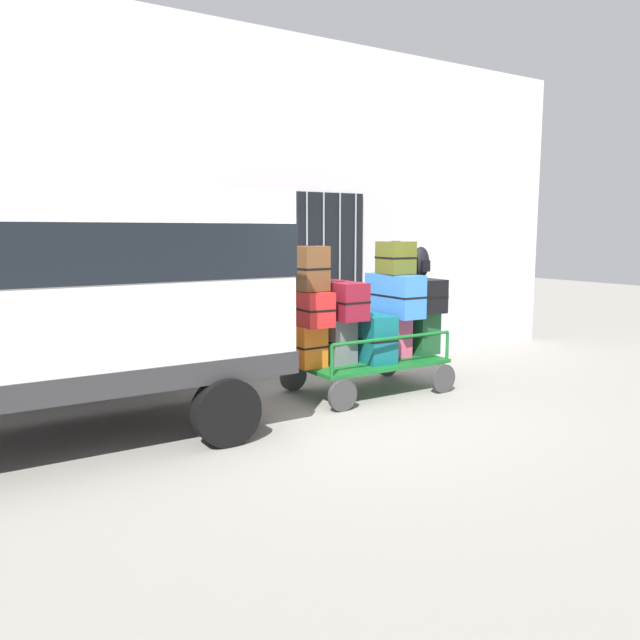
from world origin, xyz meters
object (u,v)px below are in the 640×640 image
suitcase_midleft_middle (340,300)px  suitcase_right_bottom (419,332)px  suitcase_midright_middle (395,295)px  suitcase_center_bottom (368,337)px  van (47,288)px  suitcase_left_top (311,269)px  luggage_cart (368,365)px  backpack (421,263)px  suitcase_midright_top (396,258)px  suitcase_right_middle (421,295)px  suitcase_midleft_bottom (340,341)px  suitcase_midright_bottom (396,337)px  suitcase_left_bottom (310,346)px  suitcase_left_middle (311,308)px

suitcase_midleft_middle → suitcase_right_bottom: suitcase_midleft_middle is taller
suitcase_midright_middle → suitcase_center_bottom: bearing=178.9°
van → suitcase_left_top: bearing=-0.0°
luggage_cart → backpack: bearing=-3.1°
suitcase_midright_top → suitcase_right_middle: (0.45, -0.02, -0.54)m
suitcase_midright_top → suitcase_right_middle: 0.70m
suitcase_midleft_bottom → suitcase_midright_top: suitcase_midright_top is taller
suitcase_right_bottom → suitcase_midright_top: bearing=178.9°
luggage_cart → suitcase_midright_bottom: (0.45, -0.03, 0.36)m
suitcase_left_bottom → suitcase_right_bottom: size_ratio=0.91×
suitcase_left_middle → suitcase_midright_top: size_ratio=1.40×
suitcase_midright_middle → suitcase_left_top: bearing=-179.9°
suitcase_right_bottom → suitcase_right_middle: bearing=-90.0°
suitcase_right_bottom → suitcase_left_middle: bearing=179.4°
van → backpack: (4.84, -0.05, 0.13)m
luggage_cart → suitcase_midleft_middle: (-0.45, 0.01, 0.92)m
suitcase_left_bottom → suitcase_midleft_middle: size_ratio=0.65×
suitcase_midleft_middle → suitcase_midright_bottom: size_ratio=1.48×
suitcase_left_top → suitcase_midleft_bottom: 1.06m
suitcase_right_middle → suitcase_midright_middle: bearing=176.5°
suitcase_center_bottom → suitcase_midright_bottom: (0.45, -0.04, -0.04)m
suitcase_center_bottom → suitcase_midleft_middle: bearing=-179.8°
suitcase_left_bottom → suitcase_midleft_middle: suitcase_midleft_middle is taller
suitcase_left_top → suitcase_midright_top: (1.35, -0.00, 0.11)m
suitcase_left_bottom → suitcase_center_bottom: (0.90, -0.02, 0.05)m
suitcase_midleft_middle → backpack: size_ratio=1.89×
van → luggage_cart: (3.97, -0.00, -1.24)m
suitcase_center_bottom → van: bearing=-179.9°
suitcase_left_top → suitcase_midright_middle: suitcase_left_top is taller
suitcase_midright_top → suitcase_left_bottom: bearing=178.7°
suitcase_midright_middle → suitcase_right_bottom: 0.71m
van → suitcase_center_bottom: 4.06m
suitcase_midright_top → backpack: (0.42, -0.04, -0.08)m
suitcase_left_middle → suitcase_right_middle: suitcase_right_middle is taller
van → suitcase_midright_top: (4.42, -0.01, 0.21)m
suitcase_midright_middle → suitcase_right_middle: suitcase_midright_middle is taller
van → suitcase_left_bottom: bearing=0.5°
suitcase_midright_middle → backpack: backpack is taller
suitcase_left_middle → suitcase_midright_top: (1.35, -0.01, 0.61)m
van → suitcase_midleft_bottom: 3.63m
suitcase_left_top → suitcase_center_bottom: 1.31m
suitcase_midright_top → suitcase_right_bottom: (0.45, -0.01, -1.07)m
luggage_cart → suitcase_midright_middle: 1.03m
luggage_cart → suitcase_left_top: suitcase_left_top is taller
suitcase_left_bottom → suitcase_midright_bottom: size_ratio=0.97×
suitcase_left_bottom → suitcase_right_bottom: 1.80m
suitcase_right_middle → suitcase_midright_bottom: bearing=-179.3°
van → suitcase_midright_bottom: size_ratio=8.23×
suitcase_midright_bottom → suitcase_center_bottom: bearing=174.8°
suitcase_right_bottom → backpack: 0.99m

